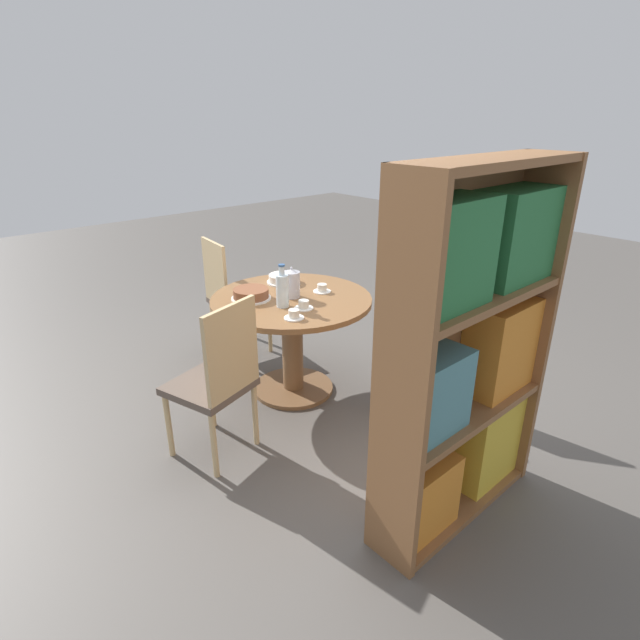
{
  "coord_description": "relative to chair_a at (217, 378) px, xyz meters",
  "views": [
    {
      "loc": [
        2.01,
        2.55,
        1.92
      ],
      "look_at": [
        0.0,
        0.3,
        0.65
      ],
      "focal_mm": 28.0,
      "sensor_mm": 36.0,
      "label": 1
    }
  ],
  "objects": [
    {
      "name": "coffee_pot",
      "position": [
        -0.8,
        -0.3,
        0.32
      ],
      "size": [
        0.11,
        0.11,
        0.22
      ],
      "color": "silver",
      "rests_on": "dining_table"
    },
    {
      "name": "dining_table",
      "position": [
        -0.79,
        -0.3,
        0.02
      ],
      "size": [
        1.11,
        1.11,
        0.73
      ],
      "color": "brown",
      "rests_on": "ground_plane"
    },
    {
      "name": "chair_b",
      "position": [
        -1.31,
        0.36,
        0.0
      ],
      "size": [
        0.58,
        0.58,
        0.98
      ],
      "rotation": [
        0.0,
        0.0,
        2.16
      ],
      "color": "tan",
      "rests_on": "ground_plane"
    },
    {
      "name": "cup_c",
      "position": [
        -0.71,
        -0.08,
        0.24
      ],
      "size": [
        0.13,
        0.13,
        0.06
      ],
      "color": "white",
      "rests_on": "dining_table"
    },
    {
      "name": "chair_a",
      "position": [
        0.0,
        0.0,
        0.0
      ],
      "size": [
        0.52,
        0.52,
        0.98
      ],
      "rotation": [
        0.0,
        0.0,
        0.28
      ],
      "color": "tan",
      "rests_on": "ground_plane"
    },
    {
      "name": "bookshelf",
      "position": [
        -0.67,
        1.16,
        0.34
      ],
      "size": [
        1.04,
        0.28,
        1.76
      ],
      "rotation": [
        0.0,
        0.0,
        3.14
      ],
      "color": "brown",
      "rests_on": "ground_plane"
    },
    {
      "name": "cake_main",
      "position": [
        -0.56,
        -0.46,
        0.25
      ],
      "size": [
        0.27,
        0.27,
        0.07
      ],
      "color": "white",
      "rests_on": "dining_table"
    },
    {
      "name": "cup_a",
      "position": [
        -1.02,
        -0.24,
        0.24
      ],
      "size": [
        0.13,
        0.13,
        0.06
      ],
      "color": "white",
      "rests_on": "dining_table"
    },
    {
      "name": "cake_second",
      "position": [
        -0.94,
        -0.59,
        0.25
      ],
      "size": [
        0.25,
        0.25,
        0.06
      ],
      "color": "white",
      "rests_on": "dining_table"
    },
    {
      "name": "chair_c",
      "position": [
        -0.82,
        -1.14,
        0.0
      ],
      "size": [
        0.47,
        0.47,
        0.98
      ],
      "rotation": [
        0.0,
        0.0,
        4.59
      ],
      "color": "tan",
      "rests_on": "ground_plane"
    },
    {
      "name": "cup_b",
      "position": [
        -0.56,
        0.01,
        0.24
      ],
      "size": [
        0.13,
        0.13,
        0.06
      ],
      "color": "white",
      "rests_on": "dining_table"
    },
    {
      "name": "ground_plane",
      "position": [
        -0.79,
        -0.3,
        -0.51
      ],
      "size": [
        14.0,
        14.0,
        0.0
      ],
      "primitive_type": "plane",
      "color": "#56514C"
    },
    {
      "name": "water_bottle",
      "position": [
        -0.64,
        -0.2,
        0.34
      ],
      "size": [
        0.08,
        0.08,
        0.29
      ],
      "color": "silver",
      "rests_on": "dining_table"
    }
  ]
}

